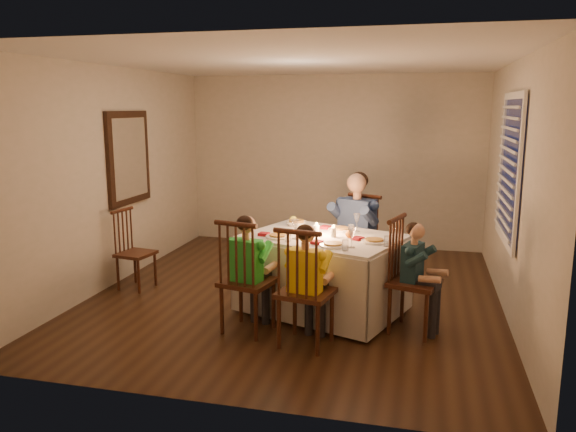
% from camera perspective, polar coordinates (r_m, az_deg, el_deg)
% --- Properties ---
extents(ground, '(5.00, 5.00, 0.00)m').
position_cam_1_polar(ground, '(6.52, 0.86, -7.98)').
color(ground, black).
rests_on(ground, ground).
extents(wall_left, '(0.02, 5.00, 2.60)m').
position_cam_1_polar(wall_left, '(7.07, -17.22, 3.84)').
color(wall_left, beige).
rests_on(wall_left, ground).
extents(wall_right, '(0.02, 5.00, 2.60)m').
position_cam_1_polar(wall_right, '(6.13, 21.88, 2.50)').
color(wall_right, beige).
rests_on(wall_right, ground).
extents(wall_back, '(4.50, 0.02, 2.60)m').
position_cam_1_polar(wall_back, '(8.66, 4.62, 5.54)').
color(wall_back, beige).
rests_on(wall_back, ground).
extents(ceiling, '(5.00, 5.00, 0.00)m').
position_cam_1_polar(ceiling, '(6.18, 0.93, 15.44)').
color(ceiling, white).
rests_on(ceiling, wall_back).
extents(dining_table, '(1.85, 1.58, 0.79)m').
position_cam_1_polar(dining_table, '(5.87, 3.58, -4.23)').
color(dining_table, silver).
rests_on(dining_table, ground).
extents(chair_adult, '(0.59, 0.58, 1.11)m').
position_cam_1_polar(chair_adult, '(6.78, 6.74, -7.29)').
color(chair_adult, '#33140E').
rests_on(chair_adult, ground).
extents(chair_near_left, '(0.54, 0.52, 1.11)m').
position_cam_1_polar(chair_near_left, '(5.54, -4.05, -11.54)').
color(chair_near_left, '#33140E').
rests_on(chair_near_left, ground).
extents(chair_near_right, '(0.53, 0.51, 1.11)m').
position_cam_1_polar(chair_near_right, '(5.24, 1.80, -12.91)').
color(chair_near_right, '#33140E').
rests_on(chair_near_right, ground).
extents(chair_end, '(0.55, 0.56, 1.11)m').
position_cam_1_polar(chair_end, '(5.64, 12.53, -11.37)').
color(chair_end, '#33140E').
rests_on(chair_end, ground).
extents(chair_extra, '(0.43, 0.44, 0.95)m').
position_cam_1_polar(chair_extra, '(6.99, -15.03, -7.05)').
color(chair_extra, '#33140E').
rests_on(chair_extra, ground).
extents(adult, '(0.68, 0.66, 1.39)m').
position_cam_1_polar(adult, '(6.78, 6.74, -7.29)').
color(adult, navy).
rests_on(adult, ground).
extents(child_green, '(0.46, 0.44, 1.14)m').
position_cam_1_polar(child_green, '(5.54, -4.05, -11.54)').
color(child_green, green).
rests_on(child_green, ground).
extents(child_yellow, '(0.44, 0.42, 1.12)m').
position_cam_1_polar(child_yellow, '(5.24, 1.80, -12.91)').
color(child_yellow, yellow).
rests_on(child_yellow, ground).
extents(child_teal, '(0.41, 0.43, 1.07)m').
position_cam_1_polar(child_teal, '(5.64, 12.53, -11.37)').
color(child_teal, '#18333E').
rests_on(child_teal, ground).
extents(setting_adult, '(0.33, 0.33, 0.02)m').
position_cam_1_polar(setting_adult, '(6.05, 5.33, -1.39)').
color(setting_adult, white).
rests_on(setting_adult, dining_table).
extents(setting_green, '(0.33, 0.33, 0.02)m').
position_cam_1_polar(setting_green, '(5.70, -0.99, -2.12)').
color(setting_green, white).
rests_on(setting_green, dining_table).
extents(setting_yellow, '(0.33, 0.33, 0.02)m').
position_cam_1_polar(setting_yellow, '(5.38, 4.60, -2.97)').
color(setting_yellow, white).
rests_on(setting_yellow, dining_table).
extents(setting_teal, '(0.33, 0.33, 0.02)m').
position_cam_1_polar(setting_teal, '(5.58, 8.75, -2.55)').
color(setting_teal, white).
rests_on(setting_teal, dining_table).
extents(candle_left, '(0.06, 0.06, 0.10)m').
position_cam_1_polar(candle_left, '(5.84, 2.91, -1.42)').
color(candle_left, silver).
rests_on(candle_left, dining_table).
extents(candle_right, '(0.06, 0.06, 0.10)m').
position_cam_1_polar(candle_right, '(5.74, 4.65, -1.66)').
color(candle_right, silver).
rests_on(candle_right, dining_table).
extents(squash, '(0.09, 0.09, 0.09)m').
position_cam_1_polar(squash, '(6.36, 0.54, -0.41)').
color(squash, '#FFF943').
rests_on(squash, dining_table).
extents(orange_fruit, '(0.08, 0.08, 0.08)m').
position_cam_1_polar(orange_fruit, '(5.72, 6.25, -1.83)').
color(orange_fruit, orange).
rests_on(orange_fruit, dining_table).
extents(serving_bowl, '(0.25, 0.25, 0.05)m').
position_cam_1_polar(serving_bowl, '(6.26, 0.87, -0.78)').
color(serving_bowl, white).
rests_on(serving_bowl, dining_table).
extents(wall_mirror, '(0.06, 0.95, 1.15)m').
position_cam_1_polar(wall_mirror, '(7.29, -15.88, 5.70)').
color(wall_mirror, black).
rests_on(wall_mirror, wall_left).
extents(window_blinds, '(0.07, 1.34, 1.54)m').
position_cam_1_polar(window_blinds, '(6.20, 21.49, 4.48)').
color(window_blinds, '#0C1233').
rests_on(window_blinds, wall_right).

